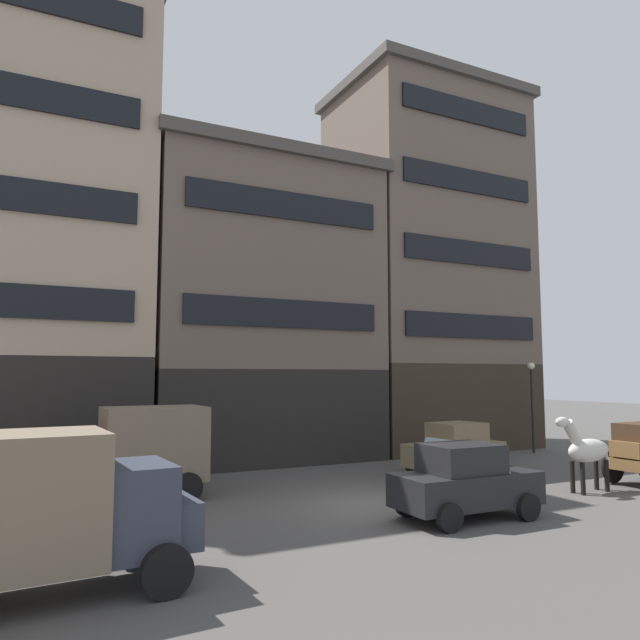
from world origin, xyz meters
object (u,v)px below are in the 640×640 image
object	(u,v)px
draft_horse	(586,450)
sedan_dark	(455,449)
delivery_truck_near	(49,507)
streetlamp_curbside	(532,394)
delivery_truck_far	(132,450)
sedan_light	(465,481)

from	to	relation	value
draft_horse	sedan_dark	bearing A→B (deg)	109.04
delivery_truck_near	sedan_dark	world-z (taller)	delivery_truck_near
delivery_truck_near	sedan_dark	distance (m)	14.87
sedan_dark	streetlamp_curbside	xyz separation A→B (m)	(7.07, 3.04, 1.76)
draft_horse	streetlamp_curbside	size ratio (longest dim) A/B	0.57
delivery_truck_far	sedan_light	size ratio (longest dim) A/B	1.18
delivery_truck_far	sedan_dark	world-z (taller)	delivery_truck_far
delivery_truck_far	sedan_dark	size ratio (longest dim) A/B	1.14
sedan_dark	streetlamp_curbside	distance (m)	7.89
draft_horse	streetlamp_curbside	xyz separation A→B (m)	(5.57, 7.37, 1.40)
sedan_light	streetlamp_curbside	world-z (taller)	streetlamp_curbside
delivery_truck_far	sedan_light	world-z (taller)	delivery_truck_far
sedan_dark	streetlamp_curbside	bearing A→B (deg)	23.31
draft_horse	delivery_truck_near	bearing A→B (deg)	-172.48
draft_horse	delivery_truck_near	distance (m)	15.09
draft_horse	delivery_truck_near	world-z (taller)	delivery_truck_near
delivery_truck_near	delivery_truck_far	distance (m)	7.31
draft_horse	sedan_light	world-z (taller)	draft_horse
draft_horse	delivery_truck_far	bearing A→B (deg)	158.56
streetlamp_curbside	draft_horse	bearing A→B (deg)	-127.12
draft_horse	delivery_truck_near	xyz separation A→B (m)	(-14.96, -1.97, 0.15)
sedan_dark	sedan_light	distance (m)	6.58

